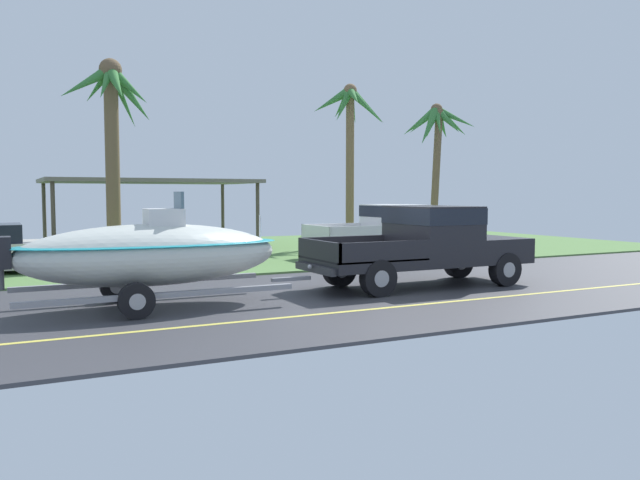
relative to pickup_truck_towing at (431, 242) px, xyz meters
The scene contains 8 objects.
ground 8.37m from the pickup_truck_towing, 103.24° to the left, with size 36.00×22.00×0.11m.
pickup_truck_towing is the anchor object (origin of this frame).
boat_on_trailer 6.68m from the pickup_truck_towing, behind, with size 6.21×2.28×2.25m.
parked_pickup_background 6.63m from the pickup_truck_towing, 64.19° to the left, with size 5.60×2.12×1.84m.
carport_awning 13.19m from the pickup_truck_towing, 107.71° to the left, with size 7.72×4.68×2.76m.
palm_tree_near_left 11.19m from the pickup_truck_towing, 52.32° to the left, with size 3.12×2.69×5.79m.
palm_tree_near_right 12.56m from the pickup_truck_towing, 69.78° to the left, with size 3.27×2.87×6.79m.
palm_tree_mid 10.76m from the pickup_truck_towing, 126.52° to the left, with size 2.94×2.72×6.33m.
Camera 1 is at (-7.45, -12.16, 2.20)m, focal length 36.04 mm.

